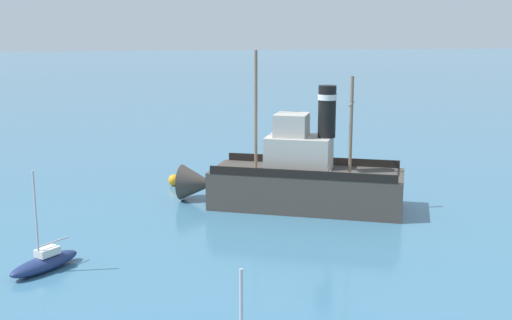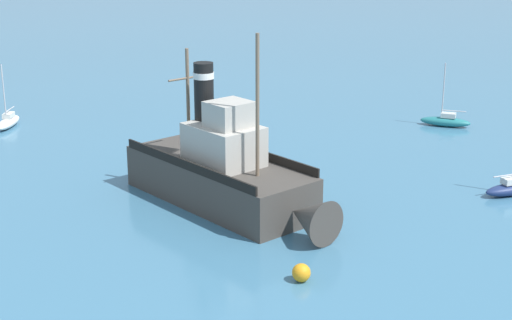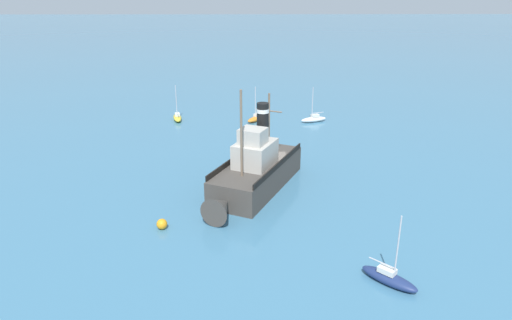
{
  "view_description": "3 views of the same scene",
  "coord_description": "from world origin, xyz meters",
  "px_view_note": "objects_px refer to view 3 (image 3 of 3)",
  "views": [
    {
      "loc": [
        -36.42,
        12.91,
        11.21
      ],
      "look_at": [
        2.52,
        4.97,
        3.04
      ],
      "focal_mm": 45.0,
      "sensor_mm": 36.0,
      "label": 1
    },
    {
      "loc": [
        38.81,
        20.58,
        15.46
      ],
      "look_at": [
        0.97,
        3.89,
        2.56
      ],
      "focal_mm": 55.0,
      "sensor_mm": 36.0,
      "label": 2
    },
    {
      "loc": [
        2.42,
        41.04,
        17.52
      ],
      "look_at": [
        1.7,
        0.15,
        2.06
      ],
      "focal_mm": 32.0,
      "sensor_mm": 36.0,
      "label": 3
    }
  ],
  "objects_px": {
    "sailboat_navy": "(389,278)",
    "mooring_buoy": "(162,224)",
    "sailboat_white": "(314,119)",
    "old_tugboat": "(255,171)",
    "sailboat_yellow": "(177,117)",
    "sailboat_orange": "(257,118)"
  },
  "relations": [
    {
      "from": "sailboat_orange",
      "to": "sailboat_navy",
      "type": "bearing_deg",
      "value": 101.42
    },
    {
      "from": "sailboat_yellow",
      "to": "mooring_buoy",
      "type": "distance_m",
      "value": 31.34
    },
    {
      "from": "sailboat_yellow",
      "to": "sailboat_navy",
      "type": "relative_size",
      "value": 1.0
    },
    {
      "from": "sailboat_white",
      "to": "sailboat_navy",
      "type": "bearing_deg",
      "value": 89.5
    },
    {
      "from": "sailboat_navy",
      "to": "mooring_buoy",
      "type": "height_order",
      "value": "sailboat_navy"
    },
    {
      "from": "old_tugboat",
      "to": "sailboat_white",
      "type": "relative_size",
      "value": 2.95
    },
    {
      "from": "old_tugboat",
      "to": "sailboat_navy",
      "type": "bearing_deg",
      "value": 119.67
    },
    {
      "from": "sailboat_yellow",
      "to": "sailboat_navy",
      "type": "height_order",
      "value": "same"
    },
    {
      "from": "sailboat_white",
      "to": "old_tugboat",
      "type": "bearing_deg",
      "value": 69.28
    },
    {
      "from": "sailboat_yellow",
      "to": "sailboat_orange",
      "type": "bearing_deg",
      "value": 176.76
    },
    {
      "from": "old_tugboat",
      "to": "sailboat_yellow",
      "type": "height_order",
      "value": "old_tugboat"
    },
    {
      "from": "sailboat_orange",
      "to": "mooring_buoy",
      "type": "distance_m",
      "value": 31.54
    },
    {
      "from": "sailboat_white",
      "to": "mooring_buoy",
      "type": "relative_size",
      "value": 5.88
    },
    {
      "from": "old_tugboat",
      "to": "sailboat_white",
      "type": "bearing_deg",
      "value": -110.72
    },
    {
      "from": "old_tugboat",
      "to": "sailboat_yellow",
      "type": "bearing_deg",
      "value": -66.16
    },
    {
      "from": "old_tugboat",
      "to": "sailboat_orange",
      "type": "xyz_separation_m",
      "value": [
        -0.63,
        -23.28,
        -1.4
      ]
    },
    {
      "from": "sailboat_navy",
      "to": "sailboat_white",
      "type": "relative_size",
      "value": 1.0
    },
    {
      "from": "sailboat_yellow",
      "to": "mooring_buoy",
      "type": "xyz_separation_m",
      "value": [
        -3.27,
        31.17,
        -0.01
      ]
    },
    {
      "from": "old_tugboat",
      "to": "mooring_buoy",
      "type": "distance_m",
      "value": 10.38
    },
    {
      "from": "sailboat_yellow",
      "to": "sailboat_white",
      "type": "xyz_separation_m",
      "value": [
        -19.15,
        1.21,
        0.0
      ]
    },
    {
      "from": "mooring_buoy",
      "to": "sailboat_navy",
      "type": "bearing_deg",
      "value": 155.0
    },
    {
      "from": "sailboat_yellow",
      "to": "mooring_buoy",
      "type": "relative_size",
      "value": 5.88
    }
  ]
}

